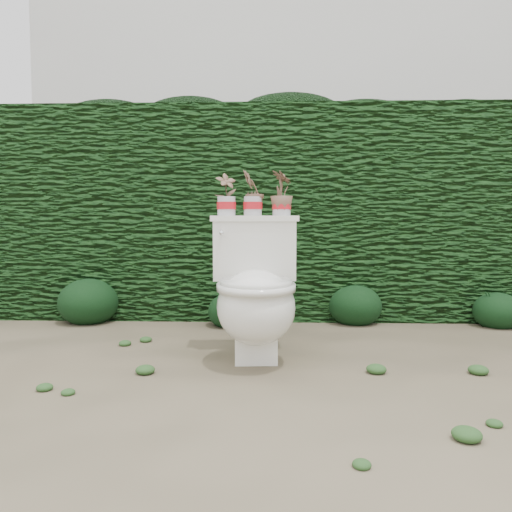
{
  "coord_description": "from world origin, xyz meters",
  "views": [
    {
      "loc": [
        -0.11,
        -2.53,
        0.74
      ],
      "look_at": [
        -0.21,
        0.25,
        0.55
      ],
      "focal_mm": 35.0,
      "sensor_mm": 36.0,
      "label": 1
    }
  ],
  "objects_px": {
    "potted_plant_left": "(226,195)",
    "potted_plant_right": "(282,195)",
    "potted_plant_center": "(253,194)",
    "toilet": "(256,294)"
  },
  "relations": [
    {
      "from": "toilet",
      "to": "potted_plant_center",
      "type": "distance_m",
      "value": 0.6
    },
    {
      "from": "potted_plant_left",
      "to": "potted_plant_center",
      "type": "relative_size",
      "value": 0.94
    },
    {
      "from": "potted_plant_left",
      "to": "potted_plant_center",
      "type": "bearing_deg",
      "value": -22.0
    },
    {
      "from": "toilet",
      "to": "potted_plant_left",
      "type": "xyz_separation_m",
      "value": [
        -0.18,
        0.23,
        0.54
      ]
    },
    {
      "from": "potted_plant_left",
      "to": "potted_plant_right",
      "type": "height_order",
      "value": "potted_plant_right"
    },
    {
      "from": "potted_plant_center",
      "to": "potted_plant_left",
      "type": "bearing_deg",
      "value": -40.98
    },
    {
      "from": "toilet",
      "to": "potted_plant_right",
      "type": "bearing_deg",
      "value": 56.58
    },
    {
      "from": "potted_plant_center",
      "to": "potted_plant_right",
      "type": "distance_m",
      "value": 0.17
    },
    {
      "from": "potted_plant_center",
      "to": "potted_plant_right",
      "type": "bearing_deg",
      "value": 139.02
    },
    {
      "from": "potted_plant_left",
      "to": "potted_plant_right",
      "type": "relative_size",
      "value": 0.95
    }
  ]
}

